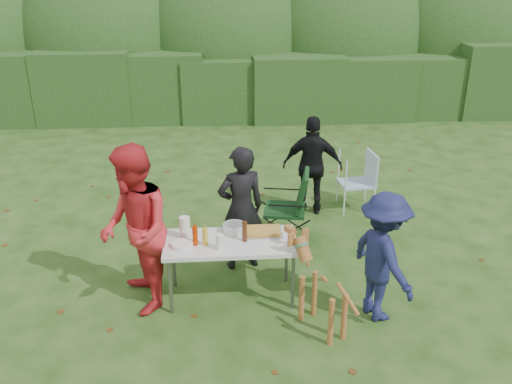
{
  "coord_description": "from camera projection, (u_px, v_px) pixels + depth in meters",
  "views": [
    {
      "loc": [
        -0.3,
        -5.23,
        3.66
      ],
      "look_at": [
        0.16,
        0.93,
        1.0
      ],
      "focal_mm": 38.0,
      "sensor_mm": 36.0,
      "label": 1
    }
  ],
  "objects": [
    {
      "name": "cup_stack",
      "position": [
        219.0,
        242.0,
        5.89
      ],
      "size": [
        0.08,
        0.08,
        0.18
      ],
      "primitive_type": "cylinder",
      "color": "white",
      "rests_on": "folding_table"
    },
    {
      "name": "dog",
      "position": [
        323.0,
        291.0,
        5.64
      ],
      "size": [
        0.82,
        1.07,
        0.95
      ],
      "primitive_type": null,
      "rotation": [
        0.0,
        0.0,
        2.05
      ],
      "color": "#A66431",
      "rests_on": "ground"
    },
    {
      "name": "child",
      "position": [
        383.0,
        257.0,
        5.77
      ],
      "size": [
        0.83,
        1.08,
        1.47
      ],
      "primitive_type": "imported",
      "rotation": [
        0.0,
        0.0,
        1.91
      ],
      "color": "#1A1F4F",
      "rests_on": "ground"
    },
    {
      "name": "food_tray",
      "position": [
        263.0,
        233.0,
        6.26
      ],
      "size": [
        0.45,
        0.3,
        0.02
      ],
      "primitive_type": "cube",
      "color": "#B7B7BA",
      "rests_on": "folding_table"
    },
    {
      "name": "mustard_bottle",
      "position": [
        205.0,
        237.0,
        5.98
      ],
      "size": [
        0.06,
        0.06,
        0.2
      ],
      "primitive_type": "cylinder",
      "color": "gold",
      "rests_on": "folding_table"
    },
    {
      "name": "ground",
      "position": [
        248.0,
        303.0,
        6.26
      ],
      "size": [
        80.0,
        80.0,
        0.0
      ],
      "primitive_type": "plane",
      "color": "#1E4211"
    },
    {
      "name": "camping_chair",
      "position": [
        285.0,
        206.0,
        7.51
      ],
      "size": [
        0.75,
        0.75,
        1.03
      ],
      "primitive_type": null,
      "rotation": [
        0.0,
        0.0,
        2.96
      ],
      "color": "#123716",
      "rests_on": "ground"
    },
    {
      "name": "person_cook",
      "position": [
        241.0,
        209.0,
        6.72
      ],
      "size": [
        0.67,
        0.53,
        1.62
      ],
      "primitive_type": "imported",
      "rotation": [
        0.0,
        0.0,
        3.4
      ],
      "color": "black",
      "rests_on": "ground"
    },
    {
      "name": "beer_bottle",
      "position": [
        245.0,
        231.0,
        6.05
      ],
      "size": [
        0.06,
        0.06,
        0.24
      ],
      "primitive_type": "cylinder",
      "color": "#47230F",
      "rests_on": "folding_table"
    },
    {
      "name": "pasta_bowl",
      "position": [
        234.0,
        228.0,
        6.28
      ],
      "size": [
        0.26,
        0.26,
        0.1
      ],
      "primitive_type": "cylinder",
      "color": "silver",
      "rests_on": "folding_table"
    },
    {
      "name": "folding_table",
      "position": [
        231.0,
        245.0,
        6.12
      ],
      "size": [
        1.5,
        0.7,
        0.74
      ],
      "color": "silver",
      "rests_on": "ground"
    },
    {
      "name": "ketchup_bottle",
      "position": [
        195.0,
        236.0,
        5.97
      ],
      "size": [
        0.06,
        0.06,
        0.22
      ],
      "primitive_type": "cylinder",
      "color": "#AC2A01",
      "rests_on": "folding_table"
    },
    {
      "name": "person_black_puffy",
      "position": [
        312.0,
        166.0,
        8.23
      ],
      "size": [
        0.96,
        0.55,
        1.54
      ],
      "primitive_type": "imported",
      "rotation": [
        0.0,
        0.0,
        2.95
      ],
      "color": "black",
      "rests_on": "ground"
    },
    {
      "name": "person_red_jacket",
      "position": [
        135.0,
        230.0,
        5.87
      ],
      "size": [
        0.96,
        1.1,
        1.91
      ],
      "primitive_type": "imported",
      "rotation": [
        0.0,
        0.0,
        -1.28
      ],
      "color": "red",
      "rests_on": "ground"
    },
    {
      "name": "paper_towel_roll",
      "position": [
        185.0,
        228.0,
        6.11
      ],
      "size": [
        0.12,
        0.12,
        0.26
      ],
      "primitive_type": "cylinder",
      "color": "white",
      "rests_on": "folding_table"
    },
    {
      "name": "plate_stack",
      "position": [
        182.0,
        245.0,
        5.97
      ],
      "size": [
        0.24,
        0.24,
        0.05
      ],
      "primitive_type": "cylinder",
      "color": "white",
      "rests_on": "folding_table"
    },
    {
      "name": "focaccia_bread",
      "position": [
        263.0,
        231.0,
        6.25
      ],
      "size": [
        0.4,
        0.26,
        0.04
      ],
      "primitive_type": "cube",
      "color": "gold",
      "rests_on": "food_tray"
    },
    {
      "name": "lawn_chair",
      "position": [
        356.0,
        181.0,
        8.48
      ],
      "size": [
        0.6,
        0.6,
        0.93
      ],
      "primitive_type": null,
      "rotation": [
        0.0,
        0.0,
        3.24
      ],
      "color": "#567FBB",
      "rests_on": "ground"
    },
    {
      "name": "hedge_row",
      "position": [
        228.0,
        84.0,
        13.25
      ],
      "size": [
        22.0,
        1.4,
        1.7
      ],
      "primitive_type": "cube",
      "color": "#23471C",
      "rests_on": "ground"
    },
    {
      "name": "shrub_backdrop",
      "position": [
        225.0,
        43.0,
        14.42
      ],
      "size": [
        20.0,
        2.6,
        3.2
      ],
      "primitive_type": "ellipsoid",
      "color": "#3D6628",
      "rests_on": "ground"
    }
  ]
}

